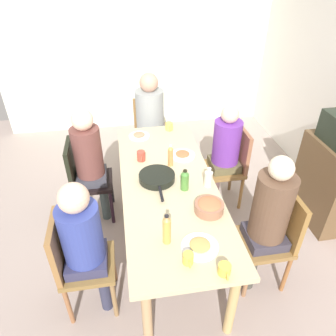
{
  "coord_description": "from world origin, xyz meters",
  "views": [
    {
      "loc": [
        2.15,
        -0.35,
        2.4
      ],
      "look_at": [
        0.0,
        0.0,
        0.9
      ],
      "focal_mm": 33.57,
      "sensor_mm": 36.0,
      "label": 1
    }
  ],
  "objects_px": {
    "plate_1": "(200,246)",
    "side_cabinet": "(331,183)",
    "bowl_0": "(209,207)",
    "bottle_2": "(208,178)",
    "bottle_0": "(167,230)",
    "bottle_1": "(170,156)",
    "person_4": "(225,149)",
    "cup_0": "(225,270)",
    "chair_3": "(274,235)",
    "person_3": "(269,215)",
    "plate_0": "(139,136)",
    "bottle_3": "(185,180)",
    "chair_4": "(231,163)",
    "cup_2": "(169,126)",
    "chair_2": "(84,177)",
    "chair_0": "(150,130)",
    "person_2": "(90,157)",
    "chair_1": "(76,260)",
    "cup_3": "(141,156)",
    "cup_1": "(188,259)",
    "dining_table": "(168,190)",
    "serving_pan": "(157,177)",
    "person_0": "(150,114)",
    "plate_2": "(183,155)",
    "person_1": "(84,239)"
  },
  "relations": [
    {
      "from": "plate_1",
      "to": "bottle_3",
      "type": "bearing_deg",
      "value": 177.44
    },
    {
      "from": "plate_0",
      "to": "bottle_0",
      "type": "xyz_separation_m",
      "value": [
        1.53,
        0.06,
        0.1
      ]
    },
    {
      "from": "person_3",
      "to": "cup_1",
      "type": "height_order",
      "value": "person_3"
    },
    {
      "from": "person_3",
      "to": "bowl_0",
      "type": "relative_size",
      "value": 5.61
    },
    {
      "from": "person_2",
      "to": "bottle_1",
      "type": "distance_m",
      "value": 0.81
    },
    {
      "from": "person_4",
      "to": "cup_1",
      "type": "relative_size",
      "value": 11.04
    },
    {
      "from": "plate_2",
      "to": "bottle_2",
      "type": "relative_size",
      "value": 1.36
    },
    {
      "from": "person_3",
      "to": "side_cabinet",
      "type": "height_order",
      "value": "person_3"
    },
    {
      "from": "bottle_2",
      "to": "side_cabinet",
      "type": "relative_size",
      "value": 0.2
    },
    {
      "from": "bowl_0",
      "to": "cup_0",
      "type": "height_order",
      "value": "bowl_0"
    },
    {
      "from": "chair_4",
      "to": "bottle_2",
      "type": "relative_size",
      "value": 4.95
    },
    {
      "from": "person_4",
      "to": "bottle_1",
      "type": "distance_m",
      "value": 0.7
    },
    {
      "from": "cup_0",
      "to": "chair_3",
      "type": "bearing_deg",
      "value": 127.69
    },
    {
      "from": "chair_4",
      "to": "chair_1",
      "type": "bearing_deg",
      "value": -55.8
    },
    {
      "from": "chair_0",
      "to": "cup_2",
      "type": "height_order",
      "value": "chair_0"
    },
    {
      "from": "bowl_0",
      "to": "bottle_2",
      "type": "distance_m",
      "value": 0.33
    },
    {
      "from": "cup_3",
      "to": "bottle_1",
      "type": "relative_size",
      "value": 0.52
    },
    {
      "from": "plate_1",
      "to": "side_cabinet",
      "type": "relative_size",
      "value": 0.29
    },
    {
      "from": "cup_0",
      "to": "bottle_3",
      "type": "height_order",
      "value": "bottle_3"
    },
    {
      "from": "chair_2",
      "to": "cup_0",
      "type": "bearing_deg",
      "value": 32.69
    },
    {
      "from": "cup_0",
      "to": "cup_1",
      "type": "height_order",
      "value": "cup_1"
    },
    {
      "from": "person_4",
      "to": "chair_0",
      "type": "bearing_deg",
      "value": -142.84
    },
    {
      "from": "plate_1",
      "to": "bottle_0",
      "type": "height_order",
      "value": "bottle_0"
    },
    {
      "from": "chair_0",
      "to": "person_2",
      "type": "height_order",
      "value": "person_2"
    },
    {
      "from": "chair_1",
      "to": "person_4",
      "type": "xyz_separation_m",
      "value": [
        -1.06,
        1.47,
        0.19
      ]
    },
    {
      "from": "person_2",
      "to": "cup_3",
      "type": "xyz_separation_m",
      "value": [
        0.15,
        0.49,
        0.06
      ]
    },
    {
      "from": "plate_1",
      "to": "cup_1",
      "type": "height_order",
      "value": "cup_1"
    },
    {
      "from": "bottle_3",
      "to": "serving_pan",
      "type": "bearing_deg",
      "value": -127.05
    },
    {
      "from": "chair_0",
      "to": "bottle_2",
      "type": "height_order",
      "value": "bottle_2"
    },
    {
      "from": "chair_3",
      "to": "serving_pan",
      "type": "height_order",
      "value": "chair_3"
    },
    {
      "from": "person_4",
      "to": "person_0",
      "type": "bearing_deg",
      "value": -140.0
    },
    {
      "from": "plate_0",
      "to": "bowl_0",
      "type": "bearing_deg",
      "value": 18.56
    },
    {
      "from": "plate_0",
      "to": "bowl_0",
      "type": "relative_size",
      "value": 1.0
    },
    {
      "from": "person_0",
      "to": "chair_3",
      "type": "height_order",
      "value": "person_0"
    },
    {
      "from": "chair_4",
      "to": "cup_2",
      "type": "bearing_deg",
      "value": -124.83
    },
    {
      "from": "bottle_0",
      "to": "side_cabinet",
      "type": "bearing_deg",
      "value": 112.81
    },
    {
      "from": "chair_0",
      "to": "cup_3",
      "type": "xyz_separation_m",
      "value": [
        1.06,
        -0.2,
        0.28
      ]
    },
    {
      "from": "chair_2",
      "to": "bottle_2",
      "type": "distance_m",
      "value": 1.32
    },
    {
      "from": "cup_3",
      "to": "bottle_2",
      "type": "height_order",
      "value": "bottle_2"
    },
    {
      "from": "cup_2",
      "to": "bottle_0",
      "type": "distance_m",
      "value": 1.66
    },
    {
      "from": "chair_2",
      "to": "person_0",
      "type": "bearing_deg",
      "value": 136.45
    },
    {
      "from": "bottle_2",
      "to": "bottle_3",
      "type": "bearing_deg",
      "value": -86.63
    },
    {
      "from": "side_cabinet",
      "to": "bottle_1",
      "type": "bearing_deg",
      "value": -95.33
    },
    {
      "from": "person_3",
      "to": "bottle_2",
      "type": "height_order",
      "value": "person_3"
    },
    {
      "from": "chair_3",
      "to": "bowl_0",
      "type": "bearing_deg",
      "value": -102.1
    },
    {
      "from": "chair_3",
      "to": "bottle_3",
      "type": "relative_size",
      "value": 4.66
    },
    {
      "from": "dining_table",
      "to": "chair_3",
      "type": "bearing_deg",
      "value": 55.8
    },
    {
      "from": "person_1",
      "to": "plate_2",
      "type": "relative_size",
      "value": 4.88
    },
    {
      "from": "chair_1",
      "to": "serving_pan",
      "type": "relative_size",
      "value": 1.81
    },
    {
      "from": "bowl_0",
      "to": "cup_3",
      "type": "bearing_deg",
      "value": -150.74
    }
  ]
}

